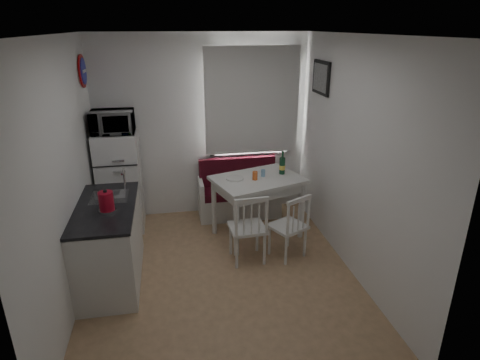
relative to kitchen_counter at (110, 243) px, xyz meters
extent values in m
cube|color=#9C7A53|center=(1.20, -0.16, -0.46)|extent=(3.00, 3.50, 0.02)
cube|color=white|center=(1.20, -0.16, 2.14)|extent=(3.00, 3.50, 0.02)
cube|color=white|center=(1.20, 1.59, 0.84)|extent=(3.00, 0.02, 2.60)
cube|color=white|center=(1.20, -1.91, 0.84)|extent=(3.00, 0.02, 2.60)
cube|color=white|center=(-0.30, -0.16, 0.84)|extent=(0.02, 3.50, 2.60)
cube|color=white|center=(2.70, -0.16, 0.84)|extent=(0.02, 3.50, 2.60)
cube|color=silver|center=(1.90, 1.56, 1.17)|extent=(1.22, 0.06, 1.47)
cube|color=white|center=(1.90, 1.49, 1.22)|extent=(1.35, 0.02, 1.50)
cube|color=silver|center=(0.00, -0.01, -0.03)|extent=(0.60, 1.30, 0.86)
cube|color=black|center=(0.00, -0.01, 0.43)|extent=(0.62, 1.32, 0.03)
cube|color=#99999E|center=(0.02, 0.24, 0.39)|extent=(0.40, 0.40, 0.10)
cylinder|color=silver|center=(0.18, 0.42, 0.57)|extent=(0.02, 0.02, 0.26)
cylinder|color=#1B25A7|center=(-0.27, 1.29, 1.69)|extent=(0.03, 0.40, 0.40)
cube|color=black|center=(2.67, 0.94, 1.59)|extent=(0.04, 0.52, 0.42)
cube|color=silver|center=(1.68, 1.32, -0.29)|extent=(1.19, 0.46, 0.33)
cube|color=#4D0D1B|center=(1.68, 1.32, -0.07)|extent=(1.14, 0.42, 0.11)
cube|color=#4D0D1B|center=(1.68, 1.50, 0.19)|extent=(1.14, 0.09, 0.42)
cube|color=silver|center=(1.81, 0.69, 0.35)|extent=(1.29, 1.08, 0.04)
cube|color=silver|center=(1.81, 0.69, 0.26)|extent=(1.15, 0.94, 0.13)
cylinder|color=silver|center=(1.81, 0.69, -0.06)|extent=(0.07, 0.07, 0.79)
cube|color=silver|center=(1.56, 0.12, -0.03)|extent=(0.44, 0.42, 0.04)
cube|color=silver|center=(1.56, -0.06, 0.21)|extent=(0.40, 0.06, 0.44)
cube|color=silver|center=(2.06, 0.12, -0.05)|extent=(0.52, 0.51, 0.04)
cube|color=silver|center=(2.06, -0.05, 0.17)|extent=(0.35, 0.20, 0.41)
cube|color=white|center=(0.02, 1.24, 0.23)|extent=(0.55, 0.55, 1.38)
imported|color=white|center=(0.02, 1.19, 1.07)|extent=(0.53, 0.36, 0.29)
cylinder|color=#A90D22|center=(0.05, -0.16, 0.56)|extent=(0.18, 0.18, 0.24)
cylinder|color=orange|center=(1.76, 0.64, 0.43)|extent=(0.07, 0.07, 0.11)
cylinder|color=#7BABD2|center=(1.89, 0.74, 0.42)|extent=(0.05, 0.05, 0.09)
cylinder|color=white|center=(1.51, 0.71, 0.38)|extent=(0.23, 0.23, 0.02)
camera|label=1|loc=(0.72, -4.03, 2.23)|focal=30.00mm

